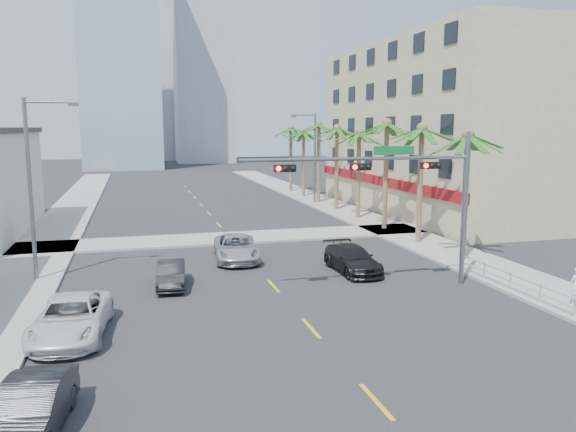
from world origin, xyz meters
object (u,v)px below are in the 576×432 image
(car_lane_center, at_px, (236,248))
(pedestrian, at_px, (576,286))
(car_parked_mid, at_px, (31,409))
(car_parked_far, at_px, (71,318))
(traffic_signal_mast, at_px, (405,183))
(car_lane_right, at_px, (352,259))
(car_lane_left, at_px, (171,274))

(car_lane_center, xyz_separation_m, pedestrian, (12.27, -12.49, 0.26))
(car_parked_mid, relative_size, car_parked_far, 0.79)
(traffic_signal_mast, xyz_separation_m, car_parked_far, (-14.49, -2.49, -4.33))
(pedestrian, bearing_deg, car_parked_mid, 5.33)
(traffic_signal_mast, height_order, pedestrian, traffic_signal_mast)
(traffic_signal_mast, bearing_deg, pedestrian, -39.11)
(car_parked_mid, relative_size, pedestrian, 2.47)
(traffic_signal_mast, relative_size, car_lane_center, 2.14)
(car_parked_far, relative_size, car_lane_center, 1.01)
(traffic_signal_mast, bearing_deg, car_lane_center, 129.90)
(car_lane_center, bearing_deg, car_parked_far, -121.78)
(car_parked_mid, height_order, car_lane_right, car_lane_right)
(car_parked_far, height_order, pedestrian, pedestrian)
(car_parked_mid, distance_m, car_parked_far, 6.78)
(car_parked_mid, height_order, car_lane_center, car_lane_center)
(traffic_signal_mast, distance_m, car_lane_left, 11.90)
(traffic_signal_mast, relative_size, car_lane_right, 2.35)
(car_parked_far, bearing_deg, car_parked_mid, -87.02)
(car_parked_far, bearing_deg, car_lane_right, 29.80)
(traffic_signal_mast, bearing_deg, car_lane_right, 106.71)
(pedestrian, bearing_deg, car_lane_right, -58.01)
(car_parked_far, height_order, car_lane_center, car_parked_far)
(car_lane_left, height_order, pedestrian, pedestrian)
(car_parked_mid, xyz_separation_m, car_parked_far, (0.27, 6.78, 0.05))
(traffic_signal_mast, height_order, car_parked_mid, traffic_signal_mast)
(car_parked_far, bearing_deg, pedestrian, -0.78)
(car_lane_left, height_order, car_lane_right, car_lane_right)
(traffic_signal_mast, bearing_deg, car_lane_left, 162.94)
(traffic_signal_mast, distance_m, pedestrian, 8.40)
(traffic_signal_mast, relative_size, pedestrian, 6.66)
(car_parked_far, relative_size, pedestrian, 3.15)
(car_parked_far, bearing_deg, traffic_signal_mast, 15.03)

